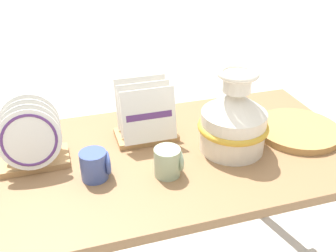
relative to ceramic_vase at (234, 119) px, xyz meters
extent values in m
cube|color=olive|center=(-0.23, 0.04, -0.14)|extent=(1.38, 0.74, 0.03)
cylinder|color=olive|center=(-0.87, 0.36, -0.51)|extent=(0.06, 0.06, 0.71)
cylinder|color=olive|center=(0.41, 0.36, -0.51)|extent=(0.06, 0.06, 0.71)
cylinder|color=silver|center=(0.00, 0.00, -0.05)|extent=(0.23, 0.23, 0.15)
cone|color=silver|center=(0.00, 0.00, 0.07)|extent=(0.23, 0.23, 0.08)
cylinder|color=silver|center=(0.00, 0.00, 0.14)|extent=(0.10, 0.10, 0.06)
torus|color=silver|center=(0.00, 0.00, 0.17)|extent=(0.14, 0.14, 0.02)
torus|color=gold|center=(0.00, 0.00, -0.03)|extent=(0.25, 0.25, 0.02)
cube|color=tan|center=(-0.69, 0.11, -0.11)|extent=(0.23, 0.14, 0.02)
cylinder|color=tan|center=(-0.77, 0.17, -0.06)|extent=(0.01, 0.01, 0.08)
cylinder|color=tan|center=(-0.61, 0.17, -0.06)|extent=(0.01, 0.01, 0.08)
cylinder|color=white|center=(-0.69, 0.06, 0.00)|extent=(0.20, 0.05, 0.20)
torus|color=#5B3375|center=(-0.69, 0.05, 0.00)|extent=(0.18, 0.05, 0.17)
cylinder|color=white|center=(-0.69, 0.09, 0.00)|extent=(0.20, 0.05, 0.20)
cylinder|color=white|center=(-0.69, 0.13, 0.00)|extent=(0.20, 0.05, 0.20)
cylinder|color=white|center=(-0.69, 0.17, 0.00)|extent=(0.20, 0.05, 0.20)
cube|color=tan|center=(-0.28, 0.17, -0.11)|extent=(0.23, 0.14, 0.02)
cylinder|color=tan|center=(-0.36, 0.22, -0.06)|extent=(0.01, 0.01, 0.08)
cylinder|color=tan|center=(-0.20, 0.22, -0.06)|extent=(0.01, 0.01, 0.08)
cube|color=white|center=(-0.28, 0.11, 0.00)|extent=(0.20, 0.05, 0.19)
cube|color=white|center=(-0.28, 0.17, 0.00)|extent=(0.20, 0.05, 0.19)
cube|color=white|center=(-0.28, 0.22, 0.00)|extent=(0.20, 0.05, 0.19)
cube|color=#5B3375|center=(-0.28, 0.11, 0.00)|extent=(0.17, 0.01, 0.02)
cylinder|color=#AD7F47|center=(0.29, 0.03, -0.12)|extent=(0.32, 0.32, 0.01)
cylinder|color=#AD7F47|center=(0.29, 0.03, -0.11)|extent=(0.32, 0.32, 0.01)
cylinder|color=#AD7F47|center=(0.29, 0.03, -0.10)|extent=(0.32, 0.32, 0.01)
cylinder|color=#9EB28E|center=(-0.27, -0.08, -0.07)|extent=(0.09, 0.09, 0.10)
torus|color=#9EB28E|center=(-0.23, -0.08, -0.07)|extent=(0.02, 0.08, 0.08)
cylinder|color=#42569E|center=(-0.50, -0.03, -0.07)|extent=(0.09, 0.09, 0.10)
torus|color=#42569E|center=(-0.46, -0.03, -0.07)|extent=(0.02, 0.08, 0.08)
camera|label=1|loc=(-0.57, -1.09, 0.66)|focal=42.00mm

